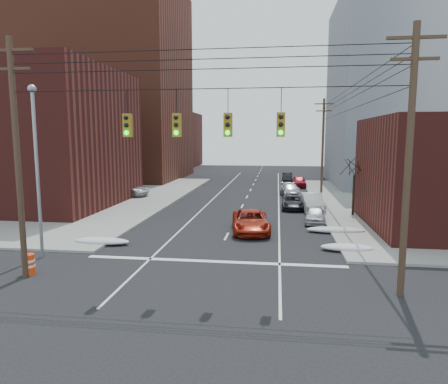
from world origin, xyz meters
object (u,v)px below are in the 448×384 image
(red_pickup, at_px, (251,221))
(parked_car_e, at_px, (299,181))
(parked_car_a, at_px, (315,215))
(lot_car_d, at_px, (84,191))
(lot_car_a, at_px, (94,194))
(parked_car_d, at_px, (290,190))
(parked_car_b, at_px, (311,202))
(construction_barrel, at_px, (29,264))
(parked_car_c, at_px, (293,202))
(lot_car_c, at_px, (74,194))
(lot_car_b, at_px, (126,189))
(parked_car_f, at_px, (287,177))

(red_pickup, bearing_deg, parked_car_e, 72.91)
(parked_car_a, xyz_separation_m, lot_car_d, (-23.77, 9.57, 0.19))
(lot_car_a, bearing_deg, parked_car_d, -73.39)
(lot_car_d, bearing_deg, parked_car_d, -80.61)
(parked_car_b, height_order, construction_barrel, parked_car_b)
(lot_car_a, distance_m, lot_car_d, 3.49)
(parked_car_c, bearing_deg, parked_car_d, 91.45)
(parked_car_b, relative_size, parked_car_d, 0.98)
(red_pickup, bearing_deg, construction_barrel, -141.22)
(parked_car_d, distance_m, parked_car_e, 8.97)
(parked_car_c, relative_size, lot_car_c, 0.81)
(parked_car_b, distance_m, lot_car_b, 20.40)
(parked_car_d, height_order, lot_car_c, lot_car_c)
(lot_car_d, xyz_separation_m, construction_barrel, (9.01, -23.42, -0.32))
(parked_car_b, relative_size, lot_car_c, 0.88)
(parked_car_d, xyz_separation_m, lot_car_b, (-18.01, -2.95, 0.16))
(parked_car_e, xyz_separation_m, parked_car_f, (-1.41, 6.36, -0.06))
(parked_car_b, xyz_separation_m, parked_car_c, (-1.60, 0.73, -0.18))
(parked_car_d, relative_size, lot_car_a, 1.11)
(lot_car_c, distance_m, construction_barrel, 21.78)
(parked_car_b, height_order, lot_car_c, lot_car_c)
(parked_car_d, relative_size, parked_car_f, 1.16)
(parked_car_a, bearing_deg, parked_car_b, 93.08)
(construction_barrel, bearing_deg, parked_car_e, 68.06)
(parked_car_d, height_order, lot_car_b, lot_car_b)
(construction_barrel, bearing_deg, parked_car_c, 56.17)
(lot_car_a, bearing_deg, parked_car_f, -44.34)
(parked_car_a, xyz_separation_m, construction_barrel, (-14.76, -13.84, -0.13))
(lot_car_b, xyz_separation_m, lot_car_c, (-3.68, -4.64, 0.07))
(red_pickup, xyz_separation_m, parked_car_a, (4.76, 3.60, -0.10))
(parked_car_b, bearing_deg, parked_car_f, 87.58)
(parked_car_b, distance_m, parked_car_e, 17.42)
(red_pickup, xyz_separation_m, lot_car_c, (-18.39, 9.85, 0.19))
(parked_car_f, distance_m, lot_car_a, 29.66)
(parked_car_c, height_order, parked_car_f, parked_car_f)
(parked_car_e, bearing_deg, lot_car_c, -144.88)
(parked_car_b, xyz_separation_m, parked_car_e, (-0.19, 17.42, -0.03))
(parked_car_e, bearing_deg, parked_car_c, -95.16)
(parked_car_b, xyz_separation_m, lot_car_a, (-21.50, 1.77, 0.09))
(parked_car_a, distance_m, lot_car_c, 23.99)
(parked_car_a, bearing_deg, construction_barrel, -132.25)
(parked_car_a, height_order, lot_car_c, lot_car_c)
(parked_car_c, relative_size, parked_car_e, 0.99)
(parked_car_c, height_order, lot_car_c, lot_car_c)
(red_pickup, distance_m, parked_car_b, 10.14)
(lot_car_d, bearing_deg, parked_car_a, -113.35)
(parked_car_b, xyz_separation_m, parked_car_f, (-1.60, 23.78, -0.10))
(parked_car_e, distance_m, lot_car_b, 22.73)
(red_pickup, distance_m, parked_car_c, 10.15)
(parked_car_a, height_order, parked_car_c, parked_car_a)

